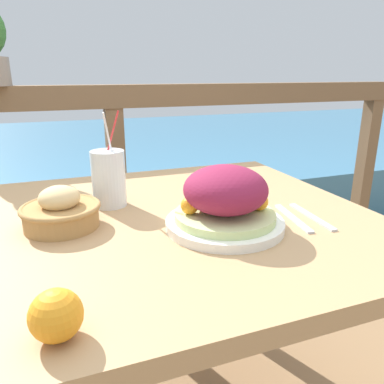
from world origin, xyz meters
TOP-DOWN VIEW (x-y plane):
  - patio_table at (0.00, 0.00)m, footprint 1.01×0.90m
  - railing_fence at (0.00, 0.73)m, footprint 2.80×0.08m
  - sea_backdrop at (0.00, 3.23)m, footprint 12.00×4.00m
  - salad_plate at (0.10, -0.11)m, footprint 0.27×0.27m
  - drink_glass at (-0.12, 0.13)m, footprint 0.09×0.09m
  - bread_basket at (-0.24, 0.02)m, footprint 0.18×0.18m
  - fork at (0.28, -0.12)m, footprint 0.04×0.18m
  - knife at (0.33, -0.13)m, footprint 0.03×0.18m
  - orange_near_basket at (-0.26, -0.37)m, footprint 0.07×0.07m

SIDE VIEW (x-z plane):
  - sea_backdrop at x=0.00m, z-range 0.00..0.39m
  - patio_table at x=0.00m, z-range 0.27..1.03m
  - fork at x=0.28m, z-range 0.75..0.76m
  - knife at x=0.33m, z-range 0.75..0.76m
  - railing_fence at x=0.00m, z-range 0.26..1.31m
  - orange_near_basket at x=-0.26m, z-range 0.75..0.82m
  - bread_basket at x=-0.24m, z-range 0.74..0.84m
  - salad_plate at x=0.10m, z-range 0.74..0.89m
  - drink_glass at x=-0.12m, z-range 0.70..0.95m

